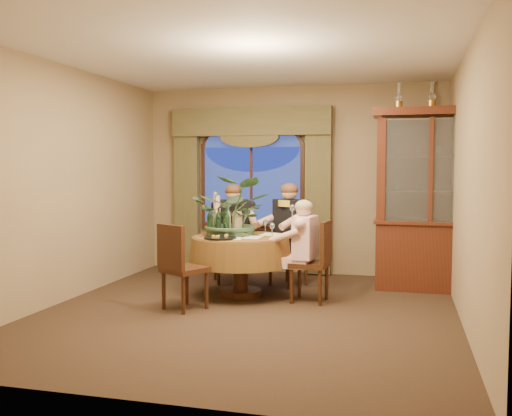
% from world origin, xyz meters
% --- Properties ---
extents(floor, '(5.00, 5.00, 0.00)m').
position_xyz_m(floor, '(0.00, 0.00, 0.00)').
color(floor, black).
rests_on(floor, ground).
extents(wall_back, '(4.50, 0.00, 4.50)m').
position_xyz_m(wall_back, '(0.00, 2.50, 1.40)').
color(wall_back, '#8E7450').
rests_on(wall_back, ground).
extents(wall_right, '(0.00, 5.00, 5.00)m').
position_xyz_m(wall_right, '(2.25, 0.00, 1.40)').
color(wall_right, '#8E7450').
rests_on(wall_right, ground).
extents(ceiling, '(5.00, 5.00, 0.00)m').
position_xyz_m(ceiling, '(0.00, 0.00, 2.80)').
color(ceiling, white).
rests_on(ceiling, wall_back).
extents(window, '(1.62, 0.10, 1.32)m').
position_xyz_m(window, '(-0.60, 2.43, 1.30)').
color(window, navy).
rests_on(window, wall_back).
extents(arched_transom, '(1.60, 0.06, 0.44)m').
position_xyz_m(arched_transom, '(-0.60, 2.43, 2.08)').
color(arched_transom, navy).
rests_on(arched_transom, wall_back).
extents(drapery_left, '(0.38, 0.14, 2.32)m').
position_xyz_m(drapery_left, '(-1.63, 2.38, 1.18)').
color(drapery_left, '#4B4527').
rests_on(drapery_left, floor).
extents(drapery_right, '(0.38, 0.14, 2.32)m').
position_xyz_m(drapery_right, '(0.43, 2.38, 1.18)').
color(drapery_right, '#4B4527').
rests_on(drapery_right, floor).
extents(swag_valance, '(2.45, 0.16, 0.42)m').
position_xyz_m(swag_valance, '(-0.60, 2.35, 2.28)').
color(swag_valance, '#4B4527').
rests_on(swag_valance, wall_back).
extents(dining_table, '(1.49, 1.49, 0.75)m').
position_xyz_m(dining_table, '(-0.29, 0.75, 0.38)').
color(dining_table, brown).
rests_on(dining_table, floor).
extents(china_cabinet, '(1.45, 0.57, 2.35)m').
position_xyz_m(china_cabinet, '(1.97, 1.71, 1.18)').
color(china_cabinet, '#3E170D').
rests_on(china_cabinet, floor).
extents(oil_lamp_left, '(0.11, 0.11, 0.34)m').
position_xyz_m(oil_lamp_left, '(1.57, 1.71, 2.52)').
color(oil_lamp_left, '#A5722D').
rests_on(oil_lamp_left, china_cabinet).
extents(oil_lamp_center, '(0.11, 0.11, 0.34)m').
position_xyz_m(oil_lamp_center, '(1.97, 1.71, 2.52)').
color(oil_lamp_center, '#A5722D').
rests_on(oil_lamp_center, china_cabinet).
extents(oil_lamp_right, '(0.11, 0.11, 0.34)m').
position_xyz_m(oil_lamp_right, '(2.38, 1.71, 2.52)').
color(oil_lamp_right, '#A5722D').
rests_on(oil_lamp_right, china_cabinet).
extents(chair_right, '(0.46, 0.46, 0.96)m').
position_xyz_m(chair_right, '(0.58, 0.67, 0.48)').
color(chair_right, black).
rests_on(chair_right, floor).
extents(chair_back_right, '(0.58, 0.58, 0.96)m').
position_xyz_m(chair_back_right, '(0.16, 1.52, 0.48)').
color(chair_back_right, black).
rests_on(chair_back_right, floor).
extents(chair_back, '(0.56, 0.56, 0.96)m').
position_xyz_m(chair_back, '(-0.69, 1.53, 0.48)').
color(chair_back, black).
rests_on(chair_back, floor).
extents(chair_front_left, '(0.57, 0.57, 0.96)m').
position_xyz_m(chair_front_left, '(-0.71, -0.04, 0.48)').
color(chair_front_left, black).
rests_on(chair_front_left, floor).
extents(person_pink, '(0.45, 0.48, 1.22)m').
position_xyz_m(person_pink, '(0.53, 0.65, 0.61)').
color(person_pink, beige).
rests_on(person_pink, floor).
extents(person_back, '(0.63, 0.61, 1.37)m').
position_xyz_m(person_back, '(-0.60, 1.48, 0.69)').
color(person_back, black).
rests_on(person_back, floor).
extents(person_scarf, '(0.67, 0.66, 1.39)m').
position_xyz_m(person_scarf, '(0.19, 1.49, 0.70)').
color(person_scarf, black).
rests_on(person_scarf, floor).
extents(stoneware_vase, '(0.15, 0.15, 0.29)m').
position_xyz_m(stoneware_vase, '(-0.38, 0.89, 0.89)').
color(stoneware_vase, '#988461').
rests_on(stoneware_vase, dining_table).
extents(centerpiece_plant, '(0.97, 1.08, 0.84)m').
position_xyz_m(centerpiece_plant, '(-0.40, 0.83, 1.37)').
color(centerpiece_plant, '#355234').
rests_on(centerpiece_plant, dining_table).
extents(olive_bowl, '(0.15, 0.15, 0.05)m').
position_xyz_m(olive_bowl, '(-0.25, 0.68, 0.77)').
color(olive_bowl, '#43522A').
rests_on(olive_bowl, dining_table).
extents(cheese_platter, '(0.39, 0.39, 0.02)m').
position_xyz_m(cheese_platter, '(-0.44, 0.41, 0.76)').
color(cheese_platter, black).
rests_on(cheese_platter, dining_table).
extents(wine_bottle_0, '(0.07, 0.07, 0.33)m').
position_xyz_m(wine_bottle_0, '(-0.67, 0.69, 0.92)').
color(wine_bottle_0, black).
rests_on(wine_bottle_0, dining_table).
extents(wine_bottle_1, '(0.07, 0.07, 0.33)m').
position_xyz_m(wine_bottle_1, '(-0.46, 0.72, 0.92)').
color(wine_bottle_1, black).
rests_on(wine_bottle_1, dining_table).
extents(wine_bottle_2, '(0.07, 0.07, 0.33)m').
position_xyz_m(wine_bottle_2, '(-0.54, 0.95, 0.92)').
color(wine_bottle_2, black).
rests_on(wine_bottle_2, dining_table).
extents(wine_bottle_3, '(0.07, 0.07, 0.33)m').
position_xyz_m(wine_bottle_3, '(-0.47, 0.81, 0.92)').
color(wine_bottle_3, tan).
rests_on(wine_bottle_3, dining_table).
extents(wine_bottle_4, '(0.07, 0.07, 0.33)m').
position_xyz_m(wine_bottle_4, '(-0.66, 0.83, 0.92)').
color(wine_bottle_4, tan).
rests_on(wine_bottle_4, dining_table).
extents(wine_bottle_5, '(0.07, 0.07, 0.33)m').
position_xyz_m(wine_bottle_5, '(-0.57, 0.75, 0.92)').
color(wine_bottle_5, black).
rests_on(wine_bottle_5, dining_table).
extents(tasting_paper_0, '(0.22, 0.31, 0.00)m').
position_xyz_m(tasting_paper_0, '(-0.11, 0.63, 0.75)').
color(tasting_paper_0, white).
rests_on(tasting_paper_0, dining_table).
extents(tasting_paper_1, '(0.23, 0.31, 0.00)m').
position_xyz_m(tasting_paper_1, '(0.03, 0.97, 0.75)').
color(tasting_paper_1, white).
rests_on(tasting_paper_1, dining_table).
extents(tasting_paper_2, '(0.28, 0.34, 0.00)m').
position_xyz_m(tasting_paper_2, '(-0.32, 0.48, 0.75)').
color(tasting_paper_2, white).
rests_on(tasting_paper_2, dining_table).
extents(wine_glass_person_pink, '(0.07, 0.07, 0.18)m').
position_xyz_m(wine_glass_person_pink, '(0.12, 0.70, 0.84)').
color(wine_glass_person_pink, silver).
rests_on(wine_glass_person_pink, dining_table).
extents(wine_glass_person_back, '(0.07, 0.07, 0.18)m').
position_xyz_m(wine_glass_person_back, '(-0.46, 1.14, 0.84)').
color(wine_glass_person_back, silver).
rests_on(wine_glass_person_back, dining_table).
extents(wine_glass_person_scarf, '(0.07, 0.07, 0.18)m').
position_xyz_m(wine_glass_person_scarf, '(-0.06, 1.10, 0.84)').
color(wine_glass_person_scarf, silver).
rests_on(wine_glass_person_scarf, dining_table).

